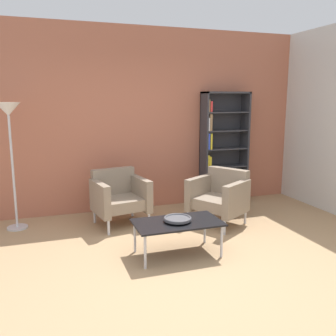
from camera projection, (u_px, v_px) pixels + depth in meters
ground_plane at (195, 270)px, 3.88m from camera, size 8.32×8.32×0.00m
brick_back_panel at (137, 120)px, 5.90m from camera, size 6.40×0.12×2.90m
bookshelf_tall at (221, 148)px, 6.25m from camera, size 0.80×0.30×1.90m
coffee_table_low at (178, 224)px, 4.19m from camera, size 1.00×0.56×0.40m
decorative_bowl at (178, 219)px, 4.18m from camera, size 0.32×0.32×0.05m
armchair_corner_red at (119, 196)px, 5.24m from camera, size 0.82×0.78×0.78m
armchair_spare_guest at (220, 196)px, 5.26m from camera, size 0.92×0.94×0.78m
floor_lamp_torchiere at (9, 124)px, 4.85m from camera, size 0.32×0.32×1.74m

